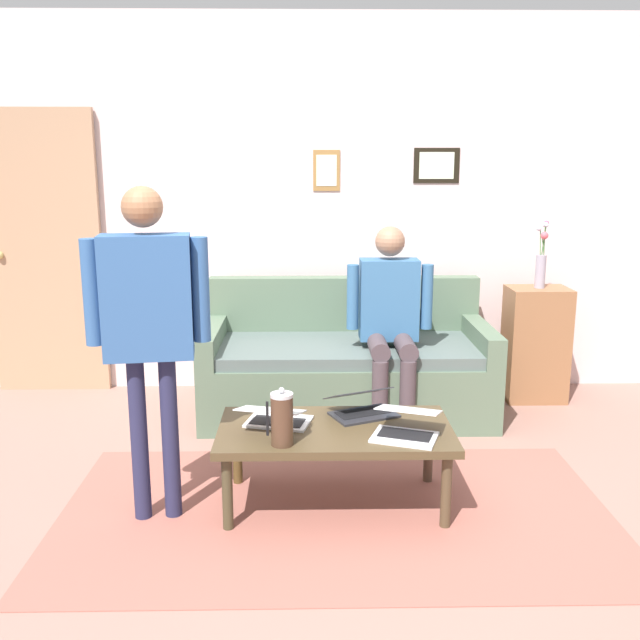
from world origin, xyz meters
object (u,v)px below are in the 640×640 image
laptop_center (276,418)px  interior_door (45,254)px  laptop_right (362,407)px  person_seated (390,314)px  flower_vase (541,263)px  person_standing (148,312)px  coffee_table (335,436)px  french_press (282,419)px  laptop_left (406,427)px  side_shelf (535,344)px  couch (346,368)px

laptop_center → interior_door: bearing=-46.8°
interior_door → laptop_right: interior_door is taller
laptop_center → person_seated: person_seated is taller
laptop_center → laptop_right: laptop_right is taller
flower_vase → person_standing: (2.36, 1.70, 0.02)m
flower_vase → person_seated: flower_vase is taller
coffee_table → french_press: size_ratio=4.14×
coffee_table → person_standing: 1.08m
laptop_left → person_standing: 1.32m
side_shelf → interior_door: bearing=-4.8°
laptop_right → coffee_table: bearing=51.0°
interior_door → laptop_left: bearing=139.8°
laptop_right → flower_vase: size_ratio=0.85×
couch → laptop_right: size_ratio=4.78×
interior_door → french_press: (-1.79, 2.10, -0.49)m
coffee_table → laptop_left: (-0.33, 0.12, 0.09)m
laptop_center → person_standing: size_ratio=0.26×
interior_door → person_seated: bearing=162.6°
couch → french_press: bearing=76.2°
couch → laptop_right: 1.18m
flower_vase → person_standing: 2.90m
interior_door → laptop_right: bearing=142.0°
couch → side_shelf: (-1.37, -0.24, 0.10)m
french_press → side_shelf: 2.51m
couch → side_shelf: couch is taller
laptop_right → side_shelf: 1.95m
side_shelf → person_seated: person_seated is taller
laptop_center → side_shelf: side_shelf is taller
flower_vase → side_shelf: bearing=-65.1°
couch → person_standing: size_ratio=1.21×
laptop_left → laptop_center: size_ratio=0.93×
laptop_left → laptop_right: laptop_right is taller
interior_door → person_standing: 2.32m
laptop_right → person_standing: person_standing is taller
laptop_left → flower_vase: size_ratio=0.81×
laptop_left → french_press: french_press is taller
laptop_left → side_shelf: 2.07m
couch → laptop_center: (0.42, 1.33, 0.14)m
coffee_table → side_shelf: bearing=-133.3°
couch → person_seated: person_seated is taller
laptop_right → person_seated: person_seated is taller
french_press → person_seated: person_seated is taller
laptop_right → side_shelf: bearing=-133.8°
laptop_center → laptop_right: size_ratio=1.02×
couch → person_standing: 1.90m
person_seated → french_press: bearing=64.1°
french_press → person_standing: person_standing is taller
interior_door → side_shelf: interior_door is taller
laptop_center → laptop_right: (-0.44, -0.15, -0.00)m
couch → laptop_center: 1.40m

